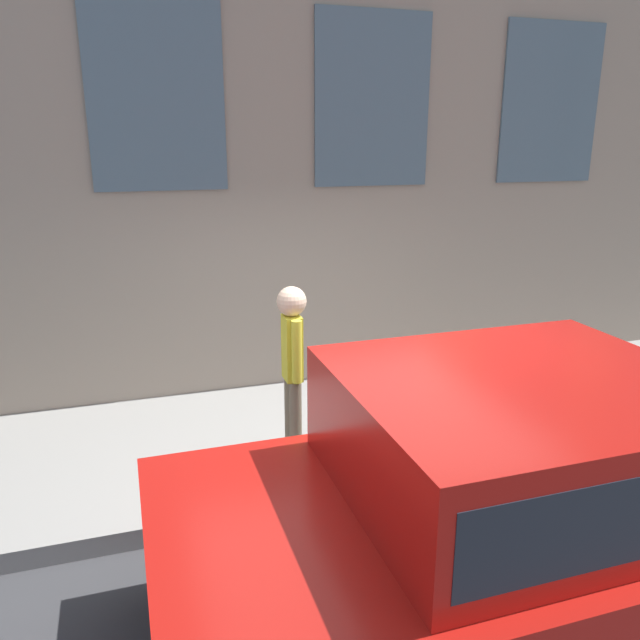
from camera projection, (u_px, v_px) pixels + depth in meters
ground_plane at (349, 511)px, 5.14m from camera, size 80.00×80.00×0.00m
sidewalk at (306, 435)px, 6.26m from camera, size 2.49×60.00×0.17m
building_facade at (265, 17)px, 6.39m from camera, size 0.33×40.00×8.28m
fire_hydrant at (347, 427)px, 5.45m from camera, size 0.32×0.44×0.71m
person at (292, 358)px, 5.38m from camera, size 0.39×0.25×1.59m
parked_car_red_near at (515, 491)px, 3.74m from camera, size 2.05×4.30×1.65m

